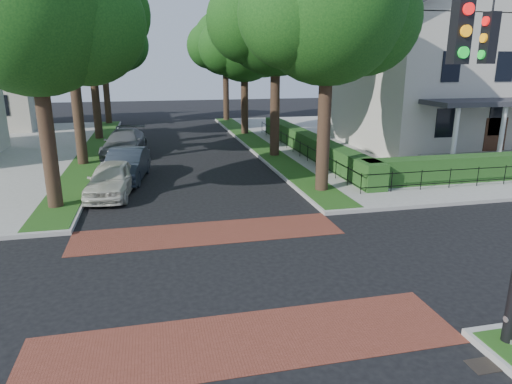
% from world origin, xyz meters
% --- Properties ---
extents(ground, '(120.00, 120.00, 0.00)m').
position_xyz_m(ground, '(0.00, 0.00, 0.00)').
color(ground, black).
rests_on(ground, ground).
extents(sidewalk_ne, '(30.00, 30.00, 0.15)m').
position_xyz_m(sidewalk_ne, '(19.50, 19.00, 0.07)').
color(sidewalk_ne, gray).
rests_on(sidewalk_ne, ground).
extents(crosswalk_far, '(9.00, 2.20, 0.01)m').
position_xyz_m(crosswalk_far, '(0.00, 3.20, 0.01)').
color(crosswalk_far, brown).
rests_on(crosswalk_far, ground).
extents(crosswalk_near, '(9.00, 2.20, 0.01)m').
position_xyz_m(crosswalk_near, '(0.00, -3.20, 0.01)').
color(crosswalk_near, brown).
rests_on(crosswalk_near, ground).
extents(storm_drain, '(0.65, 0.45, 0.01)m').
position_xyz_m(storm_drain, '(4.30, -5.00, 0.01)').
color(storm_drain, black).
rests_on(storm_drain, ground).
extents(grass_strip_ne, '(1.60, 29.80, 0.02)m').
position_xyz_m(grass_strip_ne, '(5.40, 19.10, 0.16)').
color(grass_strip_ne, '#254614').
rests_on(grass_strip_ne, sidewalk_ne).
extents(grass_strip_nw, '(1.60, 29.80, 0.02)m').
position_xyz_m(grass_strip_nw, '(-5.40, 19.10, 0.16)').
color(grass_strip_nw, '#254614').
rests_on(grass_strip_nw, sidewalk_nw).
extents(tree_right_near, '(7.75, 6.67, 10.66)m').
position_xyz_m(tree_right_near, '(5.60, 7.24, 7.63)').
color(tree_right_near, black).
rests_on(tree_right_near, sidewalk_ne).
extents(tree_right_mid, '(8.25, 7.09, 11.22)m').
position_xyz_m(tree_right_mid, '(5.61, 15.25, 7.99)').
color(tree_right_mid, black).
rests_on(tree_right_mid, sidewalk_ne).
extents(tree_right_far, '(7.25, 6.23, 9.74)m').
position_xyz_m(tree_right_far, '(5.60, 24.22, 6.91)').
color(tree_right_far, black).
rests_on(tree_right_far, sidewalk_ne).
extents(tree_right_back, '(7.50, 6.45, 10.20)m').
position_xyz_m(tree_right_back, '(5.60, 33.23, 7.27)').
color(tree_right_back, black).
rests_on(tree_right_back, sidewalk_ne).
extents(tree_left_near, '(7.50, 6.45, 10.20)m').
position_xyz_m(tree_left_near, '(-5.40, 7.23, 7.27)').
color(tree_left_near, black).
rests_on(tree_left_near, sidewalk_nw).
extents(tree_left_mid, '(8.00, 6.88, 11.48)m').
position_xyz_m(tree_left_mid, '(-5.39, 15.24, 8.34)').
color(tree_left_mid, black).
rests_on(tree_left_mid, sidewalk_nw).
extents(tree_left_far, '(7.00, 6.02, 9.86)m').
position_xyz_m(tree_left_far, '(-5.40, 24.22, 7.12)').
color(tree_left_far, black).
rests_on(tree_left_far, sidewalk_nw).
extents(tree_left_back, '(7.75, 6.66, 10.44)m').
position_xyz_m(tree_left_back, '(-5.40, 33.24, 7.41)').
color(tree_left_back, black).
rests_on(tree_left_back, sidewalk_nw).
extents(hedge_main_road, '(1.00, 18.00, 1.20)m').
position_xyz_m(hedge_main_road, '(7.70, 15.00, 0.75)').
color(hedge_main_road, '#204718').
rests_on(hedge_main_road, sidewalk_ne).
extents(fence_main_road, '(0.06, 18.00, 0.90)m').
position_xyz_m(fence_main_road, '(6.90, 15.00, 0.60)').
color(fence_main_road, black).
rests_on(fence_main_road, sidewalk_ne).
extents(house_victorian, '(13.00, 13.05, 12.48)m').
position_xyz_m(house_victorian, '(17.51, 15.92, 6.02)').
color(house_victorian, beige).
rests_on(house_victorian, sidewalk_ne).
extents(parked_car_front, '(2.28, 4.53, 1.48)m').
position_xyz_m(parked_car_front, '(-3.48, 8.58, 0.74)').
color(parked_car_front, silver).
rests_on(parked_car_front, ground).
extents(parked_car_middle, '(2.28, 4.86, 1.54)m').
position_xyz_m(parked_car_middle, '(-2.97, 11.20, 0.77)').
color(parked_car_middle, '#222A34').
rests_on(parked_car_middle, ground).
extents(parked_car_rear, '(2.89, 5.67, 1.58)m').
position_xyz_m(parked_car_rear, '(-3.37, 17.66, 0.79)').
color(parked_car_rear, slate).
rests_on(parked_car_rear, ground).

